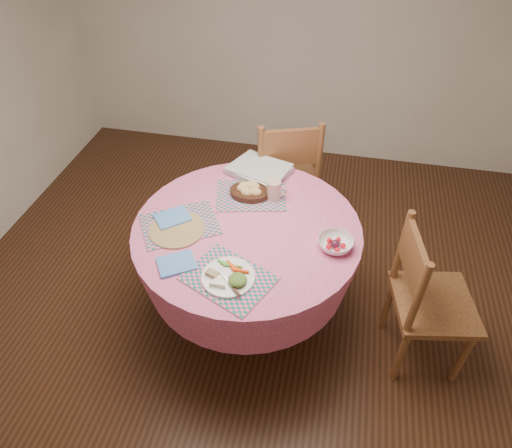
# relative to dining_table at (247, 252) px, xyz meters

# --- Properties ---
(ground) EXTENTS (4.00, 4.00, 0.00)m
(ground) POSITION_rel_dining_table_xyz_m (0.00, 0.00, -0.56)
(ground) COLOR #331C0F
(ground) RESTS_ON ground
(room_envelope) EXTENTS (4.01, 4.01, 2.71)m
(room_envelope) POSITION_rel_dining_table_xyz_m (0.00, 0.00, 1.16)
(room_envelope) COLOR silver
(room_envelope) RESTS_ON ground
(dining_table) EXTENTS (1.24, 1.24, 0.75)m
(dining_table) POSITION_rel_dining_table_xyz_m (0.00, 0.00, 0.00)
(dining_table) COLOR pink
(dining_table) RESTS_ON ground
(chair_right) EXTENTS (0.49, 0.50, 0.94)m
(chair_right) POSITION_rel_dining_table_xyz_m (0.99, -0.08, -0.07)
(chair_right) COLOR brown
(chair_right) RESTS_ON ground
(chair_back) EXTENTS (0.58, 0.57, 1.00)m
(chair_back) POSITION_rel_dining_table_xyz_m (0.08, 0.82, -0.03)
(chair_back) COLOR brown
(chair_back) RESTS_ON ground
(placemat_front) EXTENTS (0.49, 0.44, 0.01)m
(placemat_front) POSITION_rel_dining_table_xyz_m (-0.00, -0.38, 0.20)
(placemat_front) COLOR #136C5E
(placemat_front) RESTS_ON dining_table
(placemat_left) EXTENTS (0.50, 0.46, 0.01)m
(placemat_left) POSITION_rel_dining_table_xyz_m (-0.36, -0.06, 0.20)
(placemat_left) COLOR #136C5E
(placemat_left) RESTS_ON dining_table
(placemat_back) EXTENTS (0.46, 0.38, 0.01)m
(placemat_back) POSITION_rel_dining_table_xyz_m (-0.04, 0.27, 0.20)
(placemat_back) COLOR #136C5E
(placemat_back) RESTS_ON dining_table
(wicker_trivet) EXTENTS (0.30, 0.30, 0.01)m
(wicker_trivet) POSITION_rel_dining_table_xyz_m (-0.36, -0.10, 0.20)
(wicker_trivet) COLOR olive
(wicker_trivet) RESTS_ON dining_table
(napkin_near) EXTENTS (0.23, 0.21, 0.01)m
(napkin_near) POSITION_rel_dining_table_xyz_m (-0.28, -0.34, 0.20)
(napkin_near) COLOR #4F86CC
(napkin_near) RESTS_ON dining_table
(napkin_far) EXTENTS (0.23, 0.22, 0.01)m
(napkin_far) POSITION_rel_dining_table_xyz_m (-0.41, -0.03, 0.21)
(napkin_far) COLOR #4F86CC
(napkin_far) RESTS_ON placemat_left
(dinner_plate) EXTENTS (0.26, 0.26, 0.05)m
(dinner_plate) POSITION_rel_dining_table_xyz_m (0.00, -0.39, 0.22)
(dinner_plate) COLOR white
(dinner_plate) RESTS_ON placemat_front
(bread_bowl) EXTENTS (0.23, 0.23, 0.08)m
(bread_bowl) POSITION_rel_dining_table_xyz_m (-0.05, 0.27, 0.23)
(bread_bowl) COLOR black
(bread_bowl) RESTS_ON placemat_back
(latte_mug) EXTENTS (0.12, 0.08, 0.12)m
(latte_mug) POSITION_rel_dining_table_xyz_m (0.10, 0.27, 0.26)
(latte_mug) COLOR #C9AB8A
(latte_mug) RESTS_ON placemat_back
(fruit_bowl) EXTENTS (0.23, 0.23, 0.06)m
(fruit_bowl) POSITION_rel_dining_table_xyz_m (0.48, -0.06, 0.22)
(fruit_bowl) COLOR white
(fruit_bowl) RESTS_ON dining_table
(newspaper_stack) EXTENTS (0.42, 0.39, 0.04)m
(newspaper_stack) POSITION_rel_dining_table_xyz_m (-0.04, 0.50, 0.22)
(newspaper_stack) COLOR silver
(newspaper_stack) RESTS_ON dining_table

